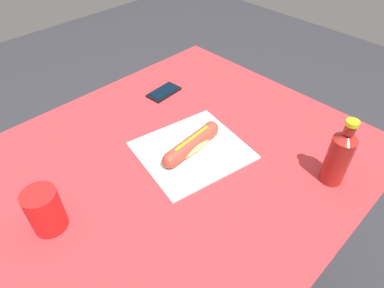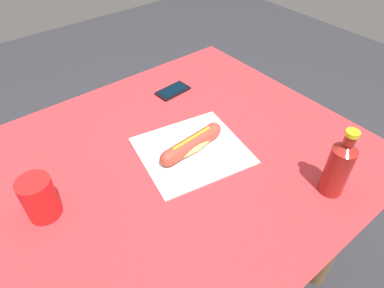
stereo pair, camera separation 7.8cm
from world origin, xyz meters
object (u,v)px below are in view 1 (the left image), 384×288
(cell_phone, at_px, (164,92))
(drinking_cup, at_px, (45,210))
(hot_dog, at_px, (192,144))
(soda_bottle, at_px, (339,156))

(cell_phone, relative_size, drinking_cup, 1.11)
(hot_dog, xyz_separation_m, drinking_cup, (-0.44, 0.05, 0.03))
(drinking_cup, bearing_deg, hot_dog, -6.96)
(hot_dog, distance_m, drinking_cup, 0.45)
(hot_dog, height_order, drinking_cup, drinking_cup)
(hot_dog, distance_m, soda_bottle, 0.42)
(hot_dog, bearing_deg, cell_phone, 63.87)
(soda_bottle, distance_m, drinking_cup, 0.77)
(cell_phone, relative_size, soda_bottle, 0.63)
(drinking_cup, bearing_deg, cell_phone, 23.10)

